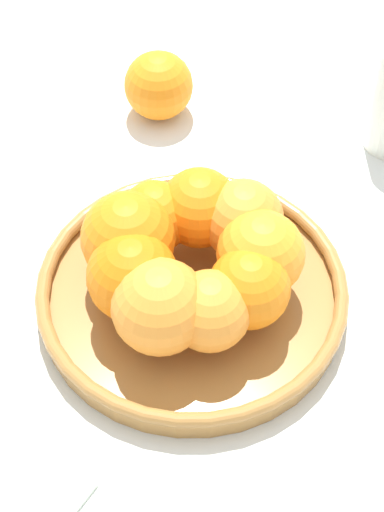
# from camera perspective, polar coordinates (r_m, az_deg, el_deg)

# --- Properties ---
(ground_plane) EXTENTS (4.00, 4.00, 0.00)m
(ground_plane) POSITION_cam_1_polar(r_m,az_deg,el_deg) (0.79, -0.00, -3.17)
(ground_plane) COLOR silver
(fruit_bowl) EXTENTS (0.28, 0.28, 0.03)m
(fruit_bowl) POSITION_cam_1_polar(r_m,az_deg,el_deg) (0.78, -0.00, -2.48)
(fruit_bowl) COLOR #A57238
(fruit_bowl) RESTS_ON ground_plane
(orange_pile) EXTENTS (0.19, 0.20, 0.08)m
(orange_pile) POSITION_cam_1_polar(r_m,az_deg,el_deg) (0.73, -0.21, -0.12)
(orange_pile) COLOR orange
(orange_pile) RESTS_ON fruit_bowl
(stray_orange) EXTENTS (0.08, 0.08, 0.08)m
(stray_orange) POSITION_cam_1_polar(r_m,az_deg,el_deg) (0.95, -2.24, 11.30)
(stray_orange) COLOR orange
(stray_orange) RESTS_ON ground_plane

